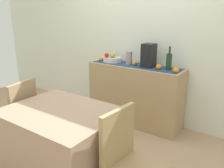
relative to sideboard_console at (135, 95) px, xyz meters
name	(u,v)px	position (x,y,z in m)	size (l,w,h in m)	color
ground_plane	(93,148)	(-0.05, -0.92, -0.45)	(6.40, 6.40, 0.02)	tan
room_wall_rear	(142,31)	(-0.05, 0.26, 0.91)	(6.40, 0.06, 2.70)	silver
sideboard_console	(135,95)	(0.00, 0.00, 0.00)	(1.39, 0.42, 0.88)	tan
table_runner	(136,65)	(0.00, 0.00, 0.44)	(1.31, 0.32, 0.01)	navy
fruit_bowl	(112,60)	(-0.41, 0.00, 0.48)	(0.28, 0.28, 0.07)	silver
apple_center	(114,55)	(-0.42, 0.05, 0.55)	(0.07, 0.07, 0.07)	gold
apple_upper	(107,55)	(-0.47, -0.06, 0.55)	(0.07, 0.07, 0.07)	red
apple_left	(112,55)	(-0.41, -0.01, 0.55)	(0.07, 0.07, 0.07)	#88B442
wine_bottle	(169,61)	(0.49, 0.00, 0.56)	(0.07, 0.07, 0.31)	#1A3820
coffee_maker	(149,56)	(0.20, 0.00, 0.60)	(0.16, 0.18, 0.33)	black
ceramic_vase	(129,58)	(-0.11, 0.00, 0.54)	(0.09, 0.09, 0.19)	#A48D8F
orange_loose_mid	(101,59)	(-0.60, -0.03, 0.48)	(0.07, 0.07, 0.07)	orange
orange_loose_near_bowl	(176,70)	(0.62, -0.09, 0.48)	(0.07, 0.07, 0.07)	orange
orange_loose_far	(159,67)	(0.37, -0.05, 0.48)	(0.08, 0.08, 0.08)	orange
orange_loose_end	(134,63)	(-0.01, -0.02, 0.47)	(0.07, 0.07, 0.07)	orange
dining_table	(63,145)	(0.07, -1.52, -0.07)	(1.05, 0.82, 0.74)	tan
chair_near_window	(16,132)	(-0.73, -1.51, -0.17)	(0.48, 0.48, 0.90)	#A68754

